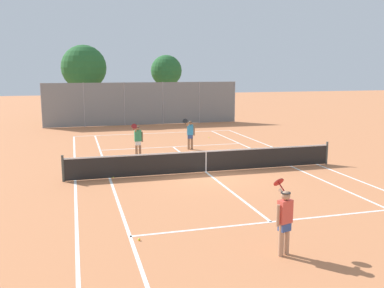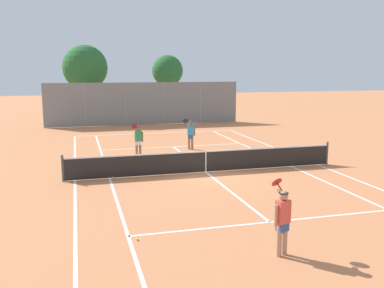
{
  "view_description": "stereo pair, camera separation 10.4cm",
  "coord_description": "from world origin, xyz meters",
  "px_view_note": "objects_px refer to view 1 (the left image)",
  "views": [
    {
      "loc": [
        -5.42,
        -17.29,
        4.42
      ],
      "look_at": [
        -0.21,
        1.5,
        1.0
      ],
      "focal_mm": 40.0,
      "sensor_mm": 36.0,
      "label": 1
    },
    {
      "loc": [
        -5.32,
        -17.32,
        4.42
      ],
      "look_at": [
        -0.21,
        1.5,
        1.0
      ],
      "focal_mm": 40.0,
      "sensor_mm": 36.0,
      "label": 2
    }
  ],
  "objects_px": {
    "tree_behind_left": "(83,69)",
    "loose_tennis_ball_2": "(209,137)",
    "tree_behind_right": "(167,72)",
    "player_far_left": "(138,139)",
    "player_far_right": "(190,133)",
    "loose_tennis_ball_0": "(169,163)",
    "loose_tennis_ball_3": "(113,177)",
    "player_near_side": "(284,218)",
    "loose_tennis_ball_1": "(139,239)",
    "tennis_net": "(206,161)"
  },
  "relations": [
    {
      "from": "tree_behind_left",
      "to": "loose_tennis_ball_2",
      "type": "bearing_deg",
      "value": -56.04
    },
    {
      "from": "tree_behind_left",
      "to": "tree_behind_right",
      "type": "xyz_separation_m",
      "value": [
        7.2,
        0.23,
        -0.24
      ]
    },
    {
      "from": "player_far_left",
      "to": "player_far_right",
      "type": "distance_m",
      "value": 3.38
    },
    {
      "from": "loose_tennis_ball_0",
      "to": "tree_behind_left",
      "type": "relative_size",
      "value": 0.01
    },
    {
      "from": "player_far_right",
      "to": "loose_tennis_ball_2",
      "type": "height_order",
      "value": "player_far_right"
    },
    {
      "from": "loose_tennis_ball_2",
      "to": "tree_behind_right",
      "type": "xyz_separation_m",
      "value": [
        -0.33,
        11.41,
        4.16
      ]
    },
    {
      "from": "loose_tennis_ball_0",
      "to": "loose_tennis_ball_3",
      "type": "xyz_separation_m",
      "value": [
        -2.77,
        -2.05,
        0.0
      ]
    },
    {
      "from": "player_near_side",
      "to": "loose_tennis_ball_3",
      "type": "bearing_deg",
      "value": 110.97
    },
    {
      "from": "player_far_left",
      "to": "tree_behind_right",
      "type": "height_order",
      "value": "tree_behind_right"
    },
    {
      "from": "loose_tennis_ball_1",
      "to": "tennis_net",
      "type": "bearing_deg",
      "value": 59.74
    },
    {
      "from": "loose_tennis_ball_0",
      "to": "tree_behind_right",
      "type": "bearing_deg",
      "value": 78.03
    },
    {
      "from": "tennis_net",
      "to": "player_far_left",
      "type": "relative_size",
      "value": 6.76
    },
    {
      "from": "player_far_left",
      "to": "tree_behind_left",
      "type": "height_order",
      "value": "tree_behind_left"
    },
    {
      "from": "loose_tennis_ball_2",
      "to": "player_near_side",
      "type": "bearing_deg",
      "value": -101.99
    },
    {
      "from": "loose_tennis_ball_3",
      "to": "tree_behind_left",
      "type": "height_order",
      "value": "tree_behind_left"
    },
    {
      "from": "loose_tennis_ball_2",
      "to": "loose_tennis_ball_1",
      "type": "bearing_deg",
      "value": -113.86
    },
    {
      "from": "tennis_net",
      "to": "loose_tennis_ball_3",
      "type": "xyz_separation_m",
      "value": [
        -3.99,
        0.01,
        -0.48
      ]
    },
    {
      "from": "tree_behind_right",
      "to": "loose_tennis_ball_1",
      "type": "bearing_deg",
      "value": -103.69
    },
    {
      "from": "player_far_right",
      "to": "loose_tennis_ball_3",
      "type": "height_order",
      "value": "player_far_right"
    },
    {
      "from": "loose_tennis_ball_1",
      "to": "loose_tennis_ball_2",
      "type": "relative_size",
      "value": 1.0
    },
    {
      "from": "player_far_right",
      "to": "tree_behind_right",
      "type": "relative_size",
      "value": 0.31
    },
    {
      "from": "player_near_side",
      "to": "tree_behind_left",
      "type": "xyz_separation_m",
      "value": [
        -3.83,
        28.63,
        3.51
      ]
    },
    {
      "from": "tennis_net",
      "to": "player_far_left",
      "type": "height_order",
      "value": "player_far_left"
    },
    {
      "from": "player_far_right",
      "to": "loose_tennis_ball_0",
      "type": "height_order",
      "value": "player_far_right"
    },
    {
      "from": "loose_tennis_ball_0",
      "to": "loose_tennis_ball_1",
      "type": "distance_m",
      "value": 9.22
    },
    {
      "from": "tennis_net",
      "to": "loose_tennis_ball_0",
      "type": "height_order",
      "value": "tennis_net"
    },
    {
      "from": "player_near_side",
      "to": "tree_behind_right",
      "type": "bearing_deg",
      "value": 83.34
    },
    {
      "from": "tree_behind_left",
      "to": "tree_behind_right",
      "type": "distance_m",
      "value": 7.21
    },
    {
      "from": "player_near_side",
      "to": "loose_tennis_ball_1",
      "type": "relative_size",
      "value": 26.88
    },
    {
      "from": "player_far_left",
      "to": "loose_tennis_ball_0",
      "type": "relative_size",
      "value": 26.88
    },
    {
      "from": "tree_behind_left",
      "to": "player_far_right",
      "type": "bearing_deg",
      "value": -70.3
    },
    {
      "from": "player_far_left",
      "to": "loose_tennis_ball_3",
      "type": "xyz_separation_m",
      "value": [
        -1.63,
        -3.99,
        -0.89
      ]
    },
    {
      "from": "loose_tennis_ball_3",
      "to": "tree_behind_right",
      "type": "distance_m",
      "value": 21.78
    },
    {
      "from": "player_far_right",
      "to": "loose_tennis_ball_3",
      "type": "distance_m",
      "value": 7.18
    },
    {
      "from": "loose_tennis_ball_1",
      "to": "tree_behind_left",
      "type": "relative_size",
      "value": 0.01
    },
    {
      "from": "player_far_right",
      "to": "loose_tennis_ball_2",
      "type": "relative_size",
      "value": 26.88
    },
    {
      "from": "loose_tennis_ball_2",
      "to": "loose_tennis_ball_3",
      "type": "xyz_separation_m",
      "value": [
        -6.98,
        -8.9,
        0.0
      ]
    },
    {
      "from": "player_near_side",
      "to": "tree_behind_left",
      "type": "distance_m",
      "value": 29.1
    },
    {
      "from": "player_near_side",
      "to": "player_far_left",
      "type": "height_order",
      "value": "same"
    },
    {
      "from": "loose_tennis_ball_0",
      "to": "loose_tennis_ball_3",
      "type": "height_order",
      "value": "same"
    },
    {
      "from": "loose_tennis_ball_1",
      "to": "tree_behind_left",
      "type": "xyz_separation_m",
      "value": [
        -0.61,
        26.84,
        4.4
      ]
    },
    {
      "from": "loose_tennis_ball_0",
      "to": "loose_tennis_ball_1",
      "type": "bearing_deg",
      "value": -107.17
    },
    {
      "from": "player_far_right",
      "to": "loose_tennis_ball_1",
      "type": "bearing_deg",
      "value": -111.17
    },
    {
      "from": "tree_behind_right",
      "to": "loose_tennis_ball_3",
      "type": "bearing_deg",
      "value": -108.11
    },
    {
      "from": "tree_behind_left",
      "to": "loose_tennis_ball_1",
      "type": "bearing_deg",
      "value": -88.71
    },
    {
      "from": "player_near_side",
      "to": "loose_tennis_ball_0",
      "type": "xyz_separation_m",
      "value": [
        -0.5,
        10.59,
        -0.89
      ]
    },
    {
      "from": "tennis_net",
      "to": "loose_tennis_ball_2",
      "type": "bearing_deg",
      "value": 71.45
    },
    {
      "from": "player_far_left",
      "to": "loose_tennis_ball_3",
      "type": "bearing_deg",
      "value": -112.16
    },
    {
      "from": "loose_tennis_ball_1",
      "to": "tree_behind_left",
      "type": "height_order",
      "value": "tree_behind_left"
    },
    {
      "from": "tennis_net",
      "to": "loose_tennis_ball_0",
      "type": "bearing_deg",
      "value": 120.54
    }
  ]
}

